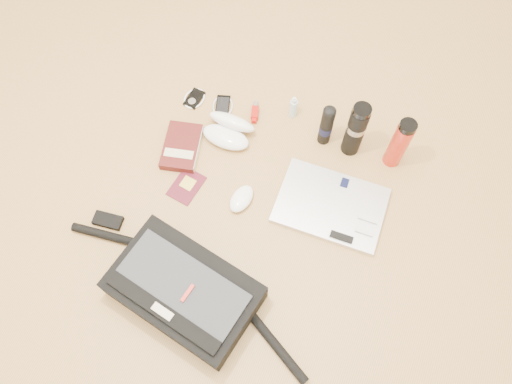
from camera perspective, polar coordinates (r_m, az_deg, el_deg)
ground at (r=1.75m, az=-1.76°, el=-3.13°), size 4.00×4.00×0.00m
messenger_bag at (r=1.63m, az=-8.29°, el=-11.05°), size 0.92×0.36×0.13m
laptop at (r=1.77m, az=8.57°, el=-1.58°), size 0.38×0.28×0.04m
book at (r=1.87m, az=-8.45°, el=5.12°), size 0.17×0.22×0.04m
passport at (r=1.81m, az=-7.95°, el=0.72°), size 0.11×0.14×0.01m
mouse at (r=1.76m, az=-1.68°, el=-0.78°), size 0.08×0.12×0.04m
sunglasses_case at (r=1.87m, az=-3.14°, el=7.12°), size 0.19×0.15×0.11m
ipod at (r=2.00m, az=-7.07°, el=10.55°), size 0.08×0.09×0.01m
phone at (r=1.97m, az=-3.83°, el=9.75°), size 0.10×0.11×0.01m
inhaler at (r=1.94m, az=-0.12°, el=9.11°), size 0.05×0.09×0.02m
spray_bottle at (r=1.92m, az=4.30°, el=9.60°), size 0.03×0.03×0.11m
aerosol_can at (r=1.82m, az=8.06°, el=7.57°), size 0.05×0.05×0.20m
thermos_black at (r=1.79m, az=11.32°, el=7.01°), size 0.09×0.09×0.26m
thermos_red at (r=1.81m, az=16.05°, el=5.35°), size 0.07×0.07×0.24m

